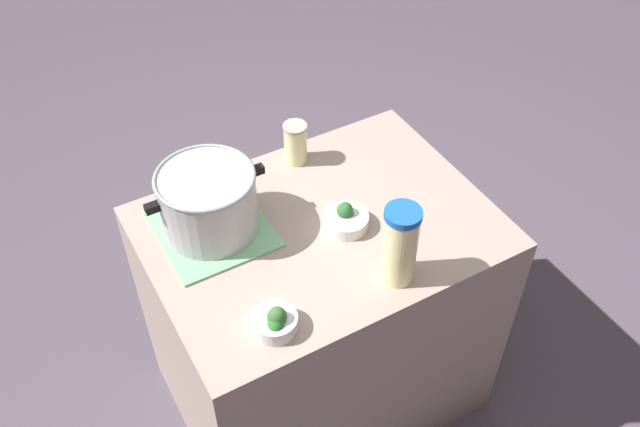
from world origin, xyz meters
TOP-DOWN VIEW (x-y plane):
  - ground_plane at (0.00, 0.00)m, footprint 8.00×8.00m
  - counter_slab at (0.00, 0.00)m, footprint 1.00×0.74m
  - dish_cloth at (-0.28, 0.15)m, footprint 0.30×0.34m
  - cooking_pot at (-0.28, 0.15)m, footprint 0.35×0.28m
  - lemonade_pitcher at (0.09, -0.27)m, footprint 0.10×0.10m
  - mason_jar at (0.08, 0.30)m, footprint 0.08×0.08m
  - broccoli_bowl_front at (-0.28, -0.27)m, footprint 0.12×0.12m
  - broccoli_bowl_center at (0.07, -0.03)m, footprint 0.13×0.13m

SIDE VIEW (x-z plane):
  - ground_plane at x=0.00m, z-range 0.00..0.00m
  - counter_slab at x=0.00m, z-range 0.00..0.85m
  - dish_cloth at x=-0.28m, z-range 0.85..0.86m
  - broccoli_bowl_center at x=0.07m, z-range 0.84..0.92m
  - broccoli_bowl_front at x=-0.28m, z-range 0.84..0.92m
  - mason_jar at x=0.08m, z-range 0.85..0.99m
  - cooking_pot at x=-0.28m, z-range 0.86..1.06m
  - lemonade_pitcher at x=0.09m, z-range 0.85..1.10m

